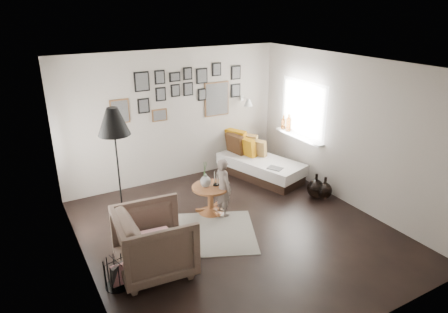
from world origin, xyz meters
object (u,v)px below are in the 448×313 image
magazine_basket (117,273)px  demijohn_small (325,190)px  vase (206,179)px  demijohn_large (315,188)px  armchair (155,241)px  daybed (258,163)px  child (223,187)px  floor_lamp (114,126)px  pedestal_table (211,201)px

magazine_basket → demijohn_small: size_ratio=0.90×
vase → demijohn_large: vase is taller
armchair → demijohn_small: bearing=-77.0°
daybed → demijohn_large: daybed is taller
daybed → magazine_basket: daybed is taller
vase → child: size_ratio=0.45×
vase → demijohn_large: size_ratio=0.96×
armchair → demijohn_large: (3.34, 0.58, -0.27)m
daybed → floor_lamp: floor_lamp is taller
pedestal_table → armchair: (-1.38, -1.03, 0.22)m
magazine_basket → daybed: bearing=29.5°
daybed → demijohn_small: size_ratio=4.58×
armchair → demijohn_small: armchair is taller
vase → daybed: bearing=27.5°
magazine_basket → demijohn_large: (3.88, 0.65, -0.01)m
vase → armchair: bearing=-141.0°
pedestal_table → vase: bearing=166.0°
demijohn_large → demijohn_small: 0.17m
demijohn_small → demijohn_large: bearing=133.3°
armchair → demijohn_small: 3.49m
vase → demijohn_small: 2.28m
floor_lamp → demijohn_large: floor_lamp is taller
vase → magazine_basket: vase is taller
floor_lamp → magazine_basket: bearing=-109.9°
demijohn_large → demijohn_small: bearing=-46.7°
demijohn_small → daybed: bearing=108.2°
pedestal_table → magazine_basket: 2.22m
daybed → demijohn_small: daybed is taller
vase → demijohn_large: (2.04, -0.47, -0.45)m
armchair → demijohn_large: armchair is taller
vase → child: bearing=-36.3°
floor_lamp → demijohn_small: bearing=-11.6°
vase → floor_lamp: size_ratio=0.22×
demijohn_small → magazine_basket: bearing=-172.4°
vase → daybed: (1.67, 0.87, -0.36)m
demijohn_large → child: size_ratio=0.46×
daybed → floor_lamp: size_ratio=0.97×
magazine_basket → demijohn_small: 4.03m
magazine_basket → demijohn_large: size_ratio=0.82×
demijohn_small → child: bearing=167.8°
pedestal_table → vase: (-0.08, 0.02, 0.41)m
pedestal_table → armchair: armchair is taller
floor_lamp → demijohn_large: size_ratio=4.29×
child → demijohn_large: bearing=-102.7°
pedestal_table → floor_lamp: bearing=174.0°
pedestal_table → magazine_basket: (-1.93, -1.10, -0.04)m
floor_lamp → child: 2.07m
demijohn_small → child: size_ratio=0.42×
vase → armchair: (-1.30, -1.05, -0.19)m
pedestal_table → magazine_basket: pedestal_table is taller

